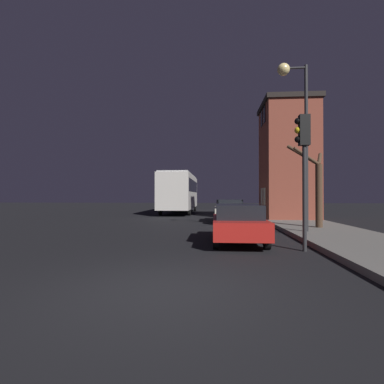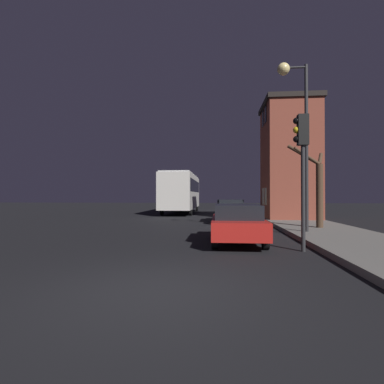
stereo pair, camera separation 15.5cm
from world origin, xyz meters
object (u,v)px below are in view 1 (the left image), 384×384
traffic_light (303,153)px  bus (180,190)px  car_near_lane (238,222)px  car_mid_lane (229,210)px  streetlamp (295,108)px  bare_tree (316,186)px

traffic_light → bus: bearing=107.2°
traffic_light → bus: 19.77m
car_near_lane → car_mid_lane: car_mid_lane is taller
traffic_light → car_near_lane: traffic_light is taller
car_mid_lane → traffic_light: bearing=-79.6°
streetlamp → traffic_light: bearing=-101.2°
bus → traffic_light: bearing=-72.8°
bus → car_near_lane: size_ratio=2.59×
bus → car_near_lane: (4.07, -17.35, -1.42)m
bare_tree → car_mid_lane: bare_tree is taller
streetlamp → car_near_lane: size_ratio=1.64×
traffic_light → car_near_lane: size_ratio=0.95×
bare_tree → car_mid_lane: (-3.79, 4.37, -1.35)m
traffic_light → bus: size_ratio=0.37×
bus → car_mid_lane: 10.33m
traffic_light → bare_tree: size_ratio=1.03×
bare_tree → car_near_lane: bare_tree is taller
traffic_light → bus: (-5.86, 18.87, -0.76)m
bus → car_mid_lane: size_ratio=2.50×
streetlamp → car_mid_lane: bearing=111.9°
streetlamp → bare_tree: size_ratio=1.77×
traffic_light → car_mid_lane: traffic_light is taller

